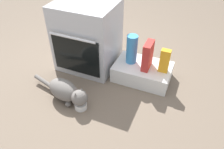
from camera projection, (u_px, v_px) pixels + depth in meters
ground at (70, 88)px, 2.19m from camera, size 8.00×8.00×0.00m
oven at (87, 36)px, 2.29m from camera, size 0.60×0.56×0.72m
pantry_cabinet at (142, 72)px, 2.26m from camera, size 0.57×0.38×0.17m
food_bowl at (81, 105)px, 1.96m from camera, size 0.11×0.11×0.08m
cat at (66, 91)px, 1.99m from camera, size 0.68×0.26×0.21m
water_bottle at (132, 49)px, 2.17m from camera, size 0.11×0.11×0.30m
cereal_box at (148, 56)px, 2.09m from camera, size 0.07×0.18×0.28m
juice_carton at (165, 61)px, 2.06m from camera, size 0.09×0.06×0.24m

